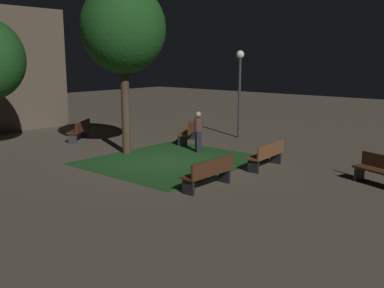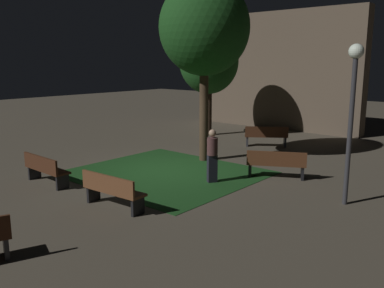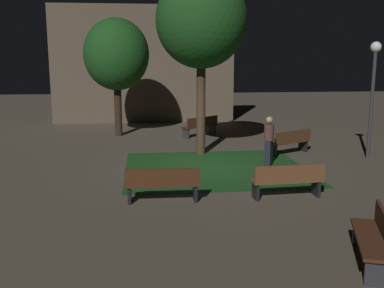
% 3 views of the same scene
% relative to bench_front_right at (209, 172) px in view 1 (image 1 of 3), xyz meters
% --- Properties ---
extents(ground_plane, '(60.00, 60.00, 0.00)m').
position_rel_bench_front_right_xyz_m(ground_plane, '(1.56, 3.31, -0.48)').
color(ground_plane, '#4C4438').
extents(grass_lawn, '(5.66, 5.11, 0.01)m').
position_rel_bench_front_right_xyz_m(grass_lawn, '(1.81, 3.19, -0.48)').
color(grass_lawn, '#194219').
rests_on(grass_lawn, ground).
extents(bench_front_right, '(1.81, 0.51, 0.88)m').
position_rel_bench_front_right_xyz_m(bench_front_right, '(0.00, 0.00, 0.00)').
color(bench_front_right, '#422314').
rests_on(bench_front_right, ground).
extents(bench_near_trees, '(1.83, 0.59, 0.88)m').
position_rel_bench_front_right_xyz_m(bench_near_trees, '(3.12, 0.00, 0.00)').
color(bench_near_trees, brown).
rests_on(bench_near_trees, ground).
extents(bench_back_row, '(1.75, 1.43, 0.88)m').
position_rel_bench_front_right_xyz_m(bench_back_row, '(2.08, 9.06, 0.00)').
color(bench_back_row, '#422314').
rests_on(bench_back_row, ground).
extents(bench_by_lamp, '(1.81, 1.29, 0.88)m').
position_rel_bench_front_right_xyz_m(bench_by_lamp, '(4.84, 5.00, 0.00)').
color(bench_by_lamp, '#512D19').
rests_on(bench_by_lamp, ground).
extents(tree_back_left, '(3.16, 3.16, 6.39)m').
position_rel_bench_front_right_xyz_m(tree_back_left, '(1.62, 5.39, 4.22)').
color(tree_back_left, '#423021').
rests_on(tree_back_left, ground).
extents(lamp_post_path_center, '(0.36, 0.36, 3.99)m').
position_rel_bench_front_right_xyz_m(lamp_post_path_center, '(7.34, 4.07, 2.28)').
color(lamp_post_path_center, '#333338').
rests_on(lamp_post_path_center, ground).
extents(pedestrian, '(0.32, 0.34, 1.61)m').
position_rel_bench_front_right_xyz_m(pedestrian, '(3.58, 3.39, 0.37)').
color(pedestrian, black).
rests_on(pedestrian, ground).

